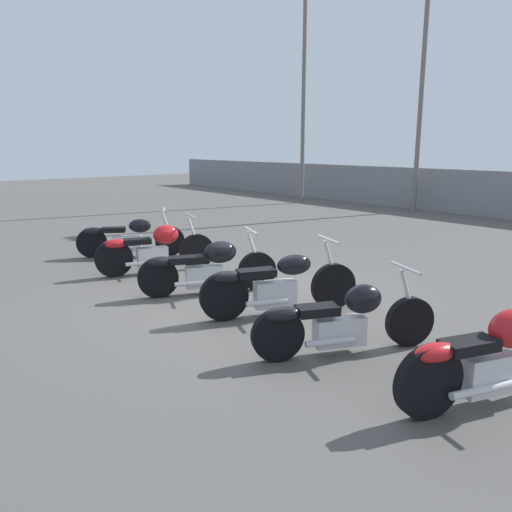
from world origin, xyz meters
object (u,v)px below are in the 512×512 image
object	(u,v)px
motorcycle_slot_2	(207,267)
motorcycle_slot_4	(342,320)
motorcycle_slot_5	(493,357)
motorcycle_slot_0	(128,238)
motorcycle_slot_1	(154,249)
motorcycle_slot_3	(277,285)
light_pole_left	(304,71)
light_pole_right	(423,67)

from	to	relation	value
motorcycle_slot_2	motorcycle_slot_4	distance (m)	2.86
motorcycle_slot_2	motorcycle_slot_5	xyz separation A→B (m)	(4.43, 0.06, 0.02)
motorcycle_slot_0	motorcycle_slot_1	world-z (taller)	motorcycle_slot_1
motorcycle_slot_3	motorcycle_slot_5	bearing A→B (deg)	18.94
light_pole_left	motorcycle_slot_4	xyz separation A→B (m)	(10.97, -10.11, -4.62)
motorcycle_slot_1	motorcycle_slot_3	xyz separation A→B (m)	(3.11, 0.18, -0.02)
motorcycle_slot_4	motorcycle_slot_5	distance (m)	1.58
light_pole_right	motorcycle_slot_4	bearing A→B (deg)	-59.78
light_pole_right	motorcycle_slot_5	size ratio (longest dim) A/B	4.11
motorcycle_slot_2	motorcycle_slot_3	bearing A→B (deg)	30.54
light_pole_left	motorcycle_slot_2	distance (m)	13.66
motorcycle_slot_1	motorcycle_slot_5	bearing A→B (deg)	16.04
light_pole_right	motorcycle_slot_4	size ratio (longest dim) A/B	4.05
motorcycle_slot_0	motorcycle_slot_2	size ratio (longest dim) A/B	0.95
motorcycle_slot_4	motorcycle_slot_1	bearing A→B (deg)	-157.72
light_pole_right	motorcycle_slot_3	size ratio (longest dim) A/B	3.86
motorcycle_slot_4	motorcycle_slot_5	bearing A→B (deg)	30.50
motorcycle_slot_2	motorcycle_slot_3	size ratio (longest dim) A/B	0.96
motorcycle_slot_3	motorcycle_slot_4	xyz separation A→B (m)	(1.43, -0.31, -0.03)
motorcycle_slot_1	motorcycle_slot_3	bearing A→B (deg)	18.87
motorcycle_slot_1	motorcycle_slot_4	distance (m)	4.54
light_pole_right	motorcycle_slot_3	xyz separation A→B (m)	(5.14, -10.96, -4.37)
motorcycle_slot_1	light_pole_right	bearing A→B (deg)	115.79
motorcycle_slot_1	motorcycle_slot_3	world-z (taller)	motorcycle_slot_1
light_pole_left	motorcycle_slot_1	distance (m)	12.73
light_pole_right	motorcycle_slot_0	distance (m)	11.78
motorcycle_slot_1	motorcycle_slot_4	size ratio (longest dim) A/B	1.04
light_pole_right	motorcycle_slot_4	world-z (taller)	light_pole_right
motorcycle_slot_0	motorcycle_slot_1	size ratio (longest dim) A/B	0.91
light_pole_left	motorcycle_slot_4	distance (m)	15.62
light_pole_left	motorcycle_slot_0	distance (m)	11.84
motorcycle_slot_2	motorcycle_slot_0	bearing A→B (deg)	-160.74
light_pole_right	motorcycle_slot_5	distance (m)	14.42
motorcycle_slot_4	motorcycle_slot_5	world-z (taller)	motorcycle_slot_5
motorcycle_slot_0	motorcycle_slot_5	size ratio (longest dim) A/B	0.97
light_pole_right	motorcycle_slot_1	size ratio (longest dim) A/B	3.88
light_pole_right	motorcycle_slot_0	xyz separation A→B (m)	(0.45, -10.92, -4.39)
light_pole_right	motorcycle_slot_5	xyz separation A→B (m)	(8.14, -11.09, -4.34)
motorcycle_slot_0	motorcycle_slot_1	bearing A→B (deg)	23.01
light_pole_right	motorcycle_slot_1	distance (m)	12.14
light_pole_left	motorcycle_slot_0	xyz separation A→B (m)	(4.86, -9.76, -4.62)
motorcycle_slot_0	motorcycle_slot_3	xyz separation A→B (m)	(4.68, -0.04, 0.02)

